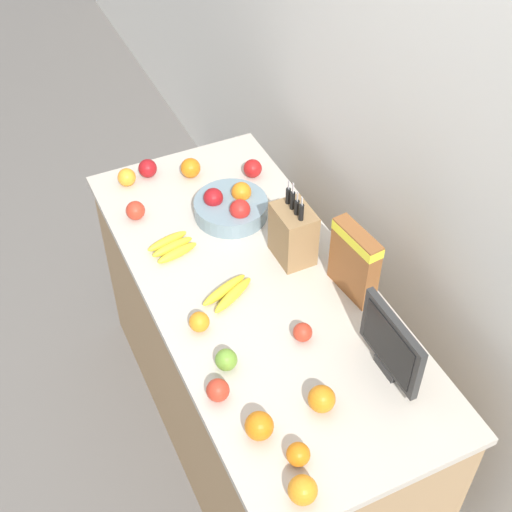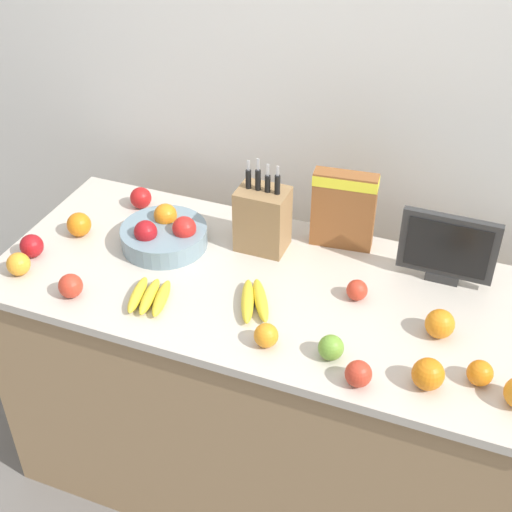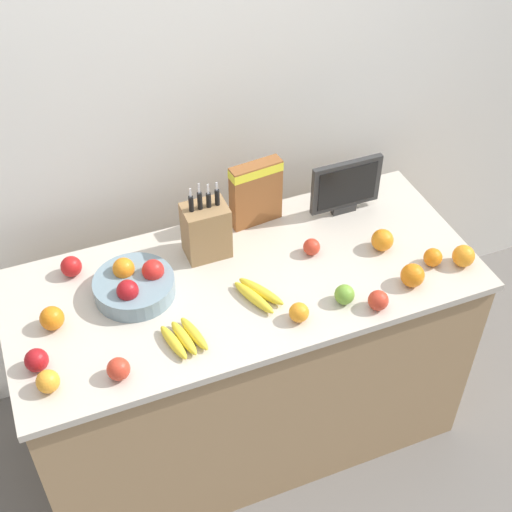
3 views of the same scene
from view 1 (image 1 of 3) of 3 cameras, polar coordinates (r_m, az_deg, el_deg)
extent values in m
plane|color=slate|center=(3.26, 0.00, -13.65)|extent=(14.00, 14.00, 0.00)
cube|color=silver|center=(2.52, 12.38, 7.71)|extent=(9.00, 0.06, 2.60)
cube|color=tan|center=(2.89, 0.00, -8.90)|extent=(1.69, 0.73, 0.90)
cube|color=beige|center=(2.53, 0.00, -2.58)|extent=(1.72, 0.76, 0.03)
cube|color=#937047|center=(2.55, 2.99, 1.77)|extent=(0.16, 0.12, 0.22)
cylinder|color=black|center=(2.50, 2.59, 4.82)|extent=(0.02, 0.02, 0.06)
cube|color=silver|center=(2.46, 2.63, 5.71)|extent=(0.01, 0.00, 0.04)
cylinder|color=black|center=(2.47, 2.94, 4.45)|extent=(0.02, 0.02, 0.07)
cube|color=silver|center=(2.44, 2.99, 5.45)|extent=(0.01, 0.00, 0.04)
cylinder|color=black|center=(2.45, 3.28, 3.90)|extent=(0.02, 0.02, 0.06)
cube|color=silver|center=(2.42, 3.33, 4.79)|extent=(0.01, 0.00, 0.04)
cylinder|color=black|center=(2.43, 3.64, 3.51)|extent=(0.02, 0.02, 0.06)
cube|color=silver|center=(2.40, 3.69, 4.40)|extent=(0.01, 0.00, 0.03)
cube|color=#2D2D2D|center=(2.31, 10.39, -8.75)|extent=(0.10, 0.03, 0.03)
cube|color=#2D2D2D|center=(2.21, 10.78, -6.87)|extent=(0.29, 0.02, 0.21)
cube|color=black|center=(2.21, 10.49, -6.99)|extent=(0.25, 0.00, 0.17)
cube|color=brown|center=(2.43, 7.86, -0.50)|extent=(0.21, 0.08, 0.27)
cube|color=yellow|center=(2.36, 8.12, 1.40)|extent=(0.21, 0.08, 0.04)
cylinder|color=gray|center=(2.78, -2.02, 3.86)|extent=(0.29, 0.29, 0.07)
sphere|color=red|center=(2.70, -1.29, 3.74)|extent=(0.08, 0.08, 0.08)
sphere|color=orange|center=(2.78, -1.18, 5.15)|extent=(0.08, 0.08, 0.08)
sphere|color=#A31419|center=(2.75, -3.44, 4.67)|extent=(0.08, 0.08, 0.08)
ellipsoid|color=yellow|center=(2.46, -1.85, -3.14)|extent=(0.13, 0.19, 0.04)
ellipsoid|color=yellow|center=(2.48, -2.57, -2.73)|extent=(0.11, 0.20, 0.04)
ellipsoid|color=yellow|center=(2.68, -7.11, 1.19)|extent=(0.07, 0.17, 0.04)
ellipsoid|color=yellow|center=(2.65, -6.72, 0.73)|extent=(0.07, 0.17, 0.04)
ellipsoid|color=yellow|center=(2.63, -6.32, 0.26)|extent=(0.07, 0.17, 0.04)
sphere|color=red|center=(2.96, -0.27, 7.02)|extent=(0.08, 0.08, 0.08)
sphere|color=red|center=(2.20, -3.07, -10.67)|extent=(0.07, 0.07, 0.07)
sphere|color=red|center=(2.80, -9.62, 3.61)|extent=(0.07, 0.07, 0.07)
sphere|color=#6B9E33|center=(2.26, -2.40, -8.29)|extent=(0.07, 0.07, 0.07)
sphere|color=red|center=(2.34, 3.75, -6.11)|extent=(0.06, 0.06, 0.06)
sphere|color=#A31419|center=(3.00, -8.66, 6.95)|extent=(0.08, 0.08, 0.08)
sphere|color=orange|center=(2.18, 5.27, -11.31)|extent=(0.08, 0.08, 0.08)
sphere|color=orange|center=(2.12, 0.26, -13.44)|extent=(0.09, 0.09, 0.09)
sphere|color=orange|center=(2.37, -4.56, -5.28)|extent=(0.07, 0.07, 0.07)
sphere|color=orange|center=(2.97, -10.31, 6.22)|extent=(0.07, 0.07, 0.07)
sphere|color=orange|center=(2.97, -5.26, 7.03)|extent=(0.08, 0.08, 0.08)
sphere|color=orange|center=(2.02, 3.76, -18.18)|extent=(0.08, 0.08, 0.08)
sphere|color=orange|center=(2.08, 3.40, -15.56)|extent=(0.07, 0.07, 0.07)
camera|label=2|loc=(1.38, -61.35, 0.84)|focal=50.00mm
camera|label=3|loc=(2.43, -58.13, 26.54)|focal=50.00mm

